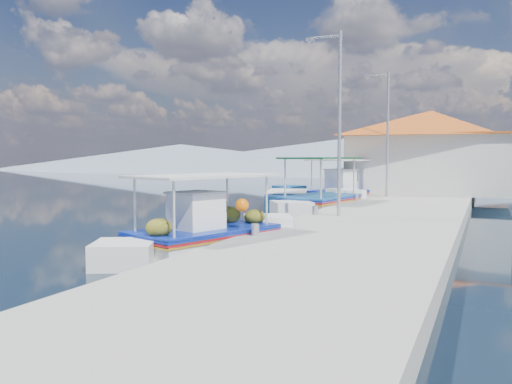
% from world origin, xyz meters
% --- Properties ---
extents(ground, '(160.00, 160.00, 0.00)m').
position_xyz_m(ground, '(0.00, 0.00, 0.00)').
color(ground, black).
rests_on(ground, ground).
extents(quay, '(5.00, 44.00, 0.50)m').
position_xyz_m(quay, '(5.90, 6.00, 0.25)').
color(quay, '#9B9891').
rests_on(quay, ground).
extents(bollards, '(0.20, 17.20, 0.30)m').
position_xyz_m(bollards, '(3.80, 5.25, 0.65)').
color(bollards, '#A5A8AD').
rests_on(bollards, quay).
extents(main_caique, '(3.38, 6.39, 2.23)m').
position_xyz_m(main_caique, '(2.42, -3.10, 0.43)').
color(main_caique, white).
rests_on(main_caique, ground).
extents(caique_green_canopy, '(2.94, 7.05, 2.68)m').
position_xyz_m(caique_green_canopy, '(2.48, 7.04, 0.40)').
color(caique_green_canopy, white).
rests_on(caique_green_canopy, ground).
extents(caique_blue_hull, '(3.14, 6.12, 1.14)m').
position_xyz_m(caique_blue_hull, '(0.11, 9.38, 0.31)').
color(caique_blue_hull, '#185795').
rests_on(caique_blue_hull, ground).
extents(caique_far, '(3.65, 6.85, 2.54)m').
position_xyz_m(caique_far, '(2.31, 11.66, 0.47)').
color(caique_far, white).
rests_on(caique_far, ground).
extents(harbor_building, '(10.49, 10.49, 4.40)m').
position_xyz_m(harbor_building, '(6.20, 15.00, 2.78)').
color(harbor_building, white).
rests_on(harbor_building, quay).
extents(lamp_post_near, '(1.21, 0.14, 6.00)m').
position_xyz_m(lamp_post_near, '(4.51, 2.00, 3.85)').
color(lamp_post_near, '#A5A8AD').
rests_on(lamp_post_near, quay).
extents(lamp_post_far, '(1.21, 0.14, 6.00)m').
position_xyz_m(lamp_post_far, '(4.51, 11.00, 3.85)').
color(lamp_post_far, '#A5A8AD').
rests_on(lamp_post_far, quay).
extents(mountain_ridge, '(171.40, 96.00, 5.50)m').
position_xyz_m(mountain_ridge, '(6.54, 56.00, 2.04)').
color(mountain_ridge, gray).
rests_on(mountain_ridge, ground).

